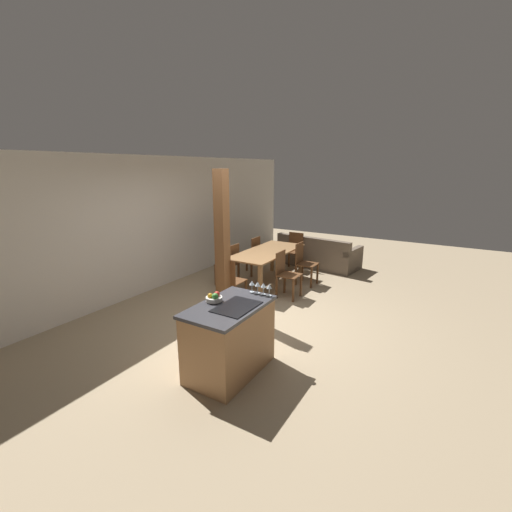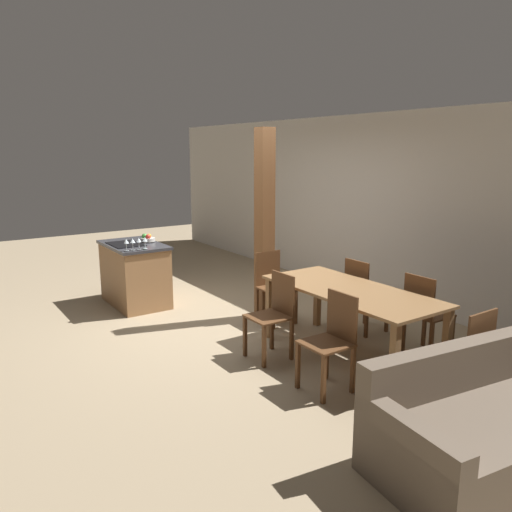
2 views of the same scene
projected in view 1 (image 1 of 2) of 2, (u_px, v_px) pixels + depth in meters
name	position (u px, v px, depth m)	size (l,w,h in m)	color
ground_plane	(248.00, 321.00, 5.69)	(16.00, 16.00, 0.00)	#9E896B
wall_back	(136.00, 227.00, 6.61)	(11.20, 0.08, 2.70)	silver
kitchen_island	(230.00, 338.00, 4.18)	(1.14, 0.70, 0.89)	#9E7047
fruit_bowl	(214.00, 298.00, 4.16)	(0.20, 0.20, 0.11)	silver
wine_glass_near	(269.00, 287.00, 4.31)	(0.07, 0.07, 0.16)	silver
wine_glass_middle	(263.00, 286.00, 4.35)	(0.07, 0.07, 0.16)	silver
wine_glass_far	(258.00, 284.00, 4.39)	(0.07, 0.07, 0.16)	silver
wine_glass_end	(252.00, 283.00, 4.43)	(0.07, 0.07, 0.16)	silver
dining_table	(267.00, 255.00, 7.28)	(1.99, 0.87, 0.75)	olive
dining_chair_near_left	(286.00, 273.00, 6.62)	(0.40, 0.40, 0.90)	brown
dining_chair_near_right	(304.00, 262.00, 7.36)	(0.40, 0.40, 0.90)	brown
dining_chair_far_left	(230.00, 264.00, 7.28)	(0.40, 0.40, 0.90)	brown
dining_chair_far_right	(252.00, 255.00, 8.02)	(0.40, 0.40, 0.90)	brown
dining_chair_head_end	(230.00, 281.00, 6.19)	(0.40, 0.40, 0.90)	brown
dining_chair_foot_end	(294.00, 250.00, 8.46)	(0.40, 0.40, 0.90)	brown
couch	(318.00, 255.00, 8.79)	(1.15, 2.10, 0.79)	brown
timber_post	(222.00, 243.00, 5.83)	(0.19, 0.19, 2.45)	brown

